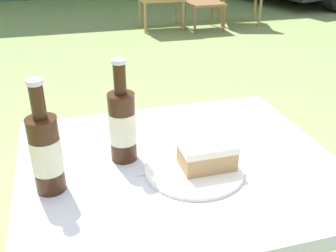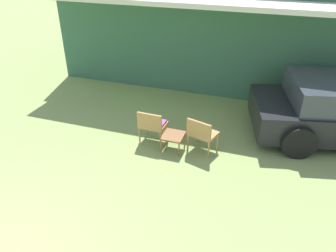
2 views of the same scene
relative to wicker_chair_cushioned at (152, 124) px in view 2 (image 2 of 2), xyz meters
name	(u,v)px [view 2 (image 2 of 2)]	position (x,y,z in m)	size (l,w,h in m)	color
cabin_building	(220,24)	(0.50, 4.80, 1.18)	(9.27, 5.09, 3.26)	#38664C
wicker_chair_cushioned	(152,124)	(0.00, 0.00, 0.00)	(0.58, 0.46, 0.77)	#B2844C
wicker_chair_plain	(202,132)	(1.12, -0.02, 0.00)	(0.67, 0.59, 0.77)	#B2844C
garden_side_table	(173,137)	(0.53, -0.14, -0.14)	(0.45, 0.49, 0.36)	brown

